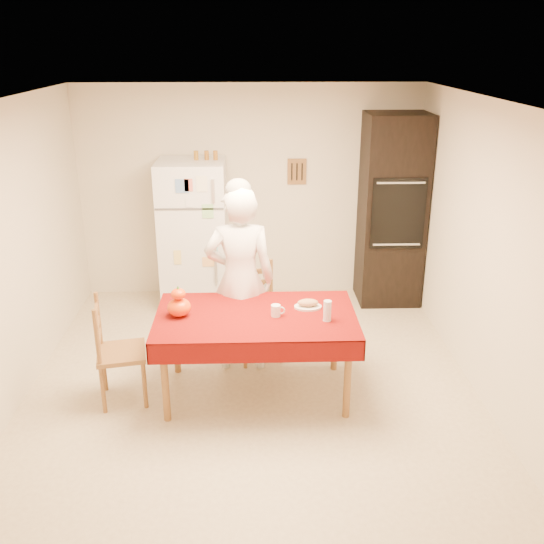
{
  "coord_description": "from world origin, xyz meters",
  "views": [
    {
      "loc": [
        0.02,
        -4.78,
        2.94
      ],
      "look_at": [
        0.19,
        0.2,
        1.03
      ],
      "focal_mm": 40.0,
      "sensor_mm": 36.0,
      "label": 1
    }
  ],
  "objects_px": {
    "pumpkin_lower": "(179,307)",
    "refrigerator": "(194,235)",
    "oven_cabinet": "(392,211)",
    "bread_plate": "(308,307)",
    "dining_table": "(256,322)",
    "chair_far": "(257,307)",
    "seated_woman": "(240,280)",
    "wine_glass": "(327,311)",
    "chair_left": "(113,348)",
    "coffee_mug": "(276,311)"
  },
  "relations": [
    {
      "from": "dining_table",
      "to": "chair_left",
      "type": "relative_size",
      "value": 1.79
    },
    {
      "from": "coffee_mug",
      "to": "bread_plate",
      "type": "height_order",
      "value": "coffee_mug"
    },
    {
      "from": "chair_far",
      "to": "coffee_mug",
      "type": "bearing_deg",
      "value": -93.02
    },
    {
      "from": "oven_cabinet",
      "to": "chair_far",
      "type": "bearing_deg",
      "value": -139.81
    },
    {
      "from": "wine_glass",
      "to": "chair_left",
      "type": "bearing_deg",
      "value": 178.02
    },
    {
      "from": "oven_cabinet",
      "to": "chair_left",
      "type": "height_order",
      "value": "oven_cabinet"
    },
    {
      "from": "pumpkin_lower",
      "to": "bread_plate",
      "type": "relative_size",
      "value": 0.84
    },
    {
      "from": "refrigerator",
      "to": "wine_glass",
      "type": "distance_m",
      "value": 2.48
    },
    {
      "from": "pumpkin_lower",
      "to": "wine_glass",
      "type": "height_order",
      "value": "wine_glass"
    },
    {
      "from": "bread_plate",
      "to": "pumpkin_lower",
      "type": "bearing_deg",
      "value": -173.88
    },
    {
      "from": "chair_left",
      "to": "bread_plate",
      "type": "distance_m",
      "value": 1.7
    },
    {
      "from": "refrigerator",
      "to": "wine_glass",
      "type": "height_order",
      "value": "refrigerator"
    },
    {
      "from": "oven_cabinet",
      "to": "bread_plate",
      "type": "xyz_separation_m",
      "value": [
        -1.14,
        -1.92,
        -0.33
      ]
    },
    {
      "from": "seated_woman",
      "to": "bread_plate",
      "type": "xyz_separation_m",
      "value": [
        0.59,
        -0.37,
        -0.11
      ]
    },
    {
      "from": "oven_cabinet",
      "to": "seated_woman",
      "type": "height_order",
      "value": "oven_cabinet"
    },
    {
      "from": "seated_woman",
      "to": "refrigerator",
      "type": "bearing_deg",
      "value": -70.42
    },
    {
      "from": "chair_left",
      "to": "coffee_mug",
      "type": "relative_size",
      "value": 9.5
    },
    {
      "from": "oven_cabinet",
      "to": "chair_left",
      "type": "relative_size",
      "value": 2.32
    },
    {
      "from": "seated_woman",
      "to": "pumpkin_lower",
      "type": "relative_size",
      "value": 8.74
    },
    {
      "from": "chair_left",
      "to": "wine_glass",
      "type": "height_order",
      "value": "chair_left"
    },
    {
      "from": "wine_glass",
      "to": "pumpkin_lower",
      "type": "bearing_deg",
      "value": 173.54
    },
    {
      "from": "seated_woman",
      "to": "dining_table",
      "type": "bearing_deg",
      "value": 104.84
    },
    {
      "from": "chair_far",
      "to": "chair_left",
      "type": "xyz_separation_m",
      "value": [
        -1.22,
        -0.78,
        0.0
      ]
    },
    {
      "from": "oven_cabinet",
      "to": "bread_plate",
      "type": "relative_size",
      "value": 9.17
    },
    {
      "from": "seated_woman",
      "to": "coffee_mug",
      "type": "xyz_separation_m",
      "value": [
        0.31,
        -0.53,
        -0.07
      ]
    },
    {
      "from": "chair_far",
      "to": "chair_left",
      "type": "height_order",
      "value": "same"
    },
    {
      "from": "dining_table",
      "to": "chair_far",
      "type": "xyz_separation_m",
      "value": [
        0.01,
        0.71,
        -0.18
      ]
    },
    {
      "from": "dining_table",
      "to": "chair_far",
      "type": "distance_m",
      "value": 0.74
    },
    {
      "from": "refrigerator",
      "to": "chair_left",
      "type": "relative_size",
      "value": 1.79
    },
    {
      "from": "chair_left",
      "to": "bread_plate",
      "type": "bearing_deg",
      "value": -94.38
    },
    {
      "from": "chair_left",
      "to": "wine_glass",
      "type": "bearing_deg",
      "value": -103.05
    },
    {
      "from": "refrigerator",
      "to": "chair_left",
      "type": "height_order",
      "value": "refrigerator"
    },
    {
      "from": "dining_table",
      "to": "chair_far",
      "type": "relative_size",
      "value": 1.79
    },
    {
      "from": "chair_far",
      "to": "bread_plate",
      "type": "xyz_separation_m",
      "value": [
        0.44,
        -0.59,
        0.26
      ]
    },
    {
      "from": "refrigerator",
      "to": "dining_table",
      "type": "bearing_deg",
      "value": -70.95
    },
    {
      "from": "coffee_mug",
      "to": "bread_plate",
      "type": "xyz_separation_m",
      "value": [
        0.29,
        0.16,
        -0.04
      ]
    },
    {
      "from": "bread_plate",
      "to": "chair_far",
      "type": "bearing_deg",
      "value": 127.08
    },
    {
      "from": "refrigerator",
      "to": "coffee_mug",
      "type": "xyz_separation_m",
      "value": [
        0.86,
        -2.03,
        -0.04
      ]
    },
    {
      "from": "pumpkin_lower",
      "to": "refrigerator",
      "type": "bearing_deg",
      "value": 91.33
    },
    {
      "from": "coffee_mug",
      "to": "bread_plate",
      "type": "distance_m",
      "value": 0.33
    },
    {
      "from": "chair_far",
      "to": "seated_woman",
      "type": "distance_m",
      "value": 0.46
    },
    {
      "from": "seated_woman",
      "to": "pumpkin_lower",
      "type": "bearing_deg",
      "value": 43.3
    },
    {
      "from": "refrigerator",
      "to": "wine_glass",
      "type": "relative_size",
      "value": 9.66
    },
    {
      "from": "chair_far",
      "to": "bread_plate",
      "type": "relative_size",
      "value": 3.96
    },
    {
      "from": "refrigerator",
      "to": "dining_table",
      "type": "height_order",
      "value": "refrigerator"
    },
    {
      "from": "oven_cabinet",
      "to": "seated_woman",
      "type": "bearing_deg",
      "value": -138.12
    },
    {
      "from": "chair_far",
      "to": "wine_glass",
      "type": "height_order",
      "value": "chair_far"
    },
    {
      "from": "chair_left",
      "to": "pumpkin_lower",
      "type": "distance_m",
      "value": 0.66
    },
    {
      "from": "chair_left",
      "to": "coffee_mug",
      "type": "distance_m",
      "value": 1.41
    },
    {
      "from": "dining_table",
      "to": "pumpkin_lower",
      "type": "relative_size",
      "value": 8.41
    }
  ]
}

